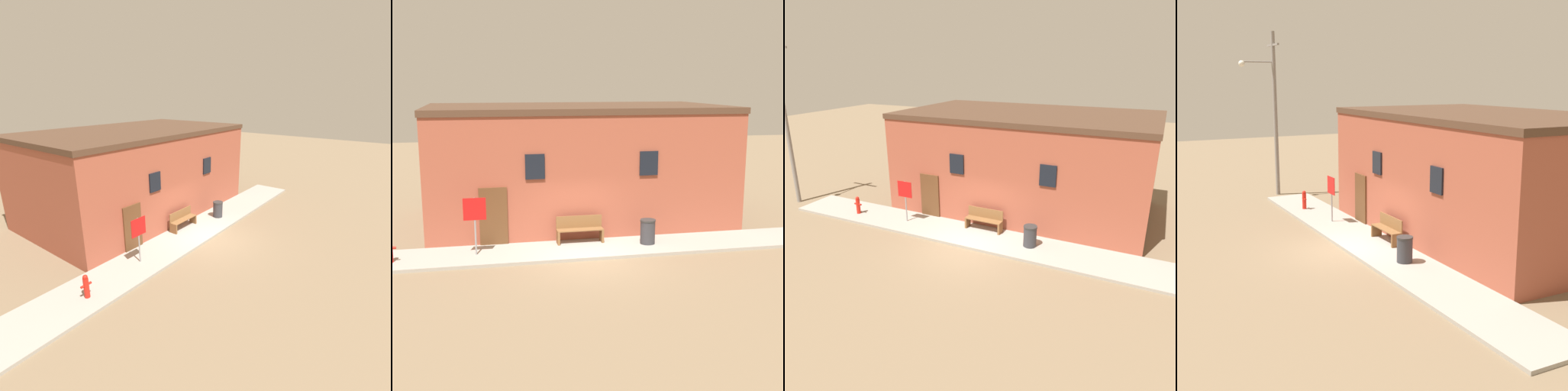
% 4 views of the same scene
% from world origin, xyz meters
% --- Properties ---
extents(ground_plane, '(80.00, 80.00, 0.00)m').
position_xyz_m(ground_plane, '(0.00, 0.00, 0.00)').
color(ground_plane, '#7A664C').
extents(sidewalk, '(19.44, 2.23, 0.12)m').
position_xyz_m(sidewalk, '(0.00, 1.11, 0.06)').
color(sidewalk, '#9E998E').
rests_on(sidewalk, ground).
extents(brick_building, '(12.23, 7.16, 4.92)m').
position_xyz_m(brick_building, '(0.60, 5.75, 2.46)').
color(brick_building, '#9E4C38').
rests_on(brick_building, ground).
extents(stop_sign, '(0.76, 0.06, 1.97)m').
position_xyz_m(stop_sign, '(-3.69, 1.10, 1.50)').
color(stop_sign, gray).
rests_on(stop_sign, sidewalk).
extents(bench, '(1.70, 0.44, 0.97)m').
position_xyz_m(bench, '(0.03, 1.84, 0.60)').
color(bench, brown).
rests_on(bench, sidewalk).
extents(trash_bin, '(0.56, 0.56, 0.89)m').
position_xyz_m(trash_bin, '(2.41, 1.19, 0.56)').
color(trash_bin, '#333338').
rests_on(trash_bin, sidewalk).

